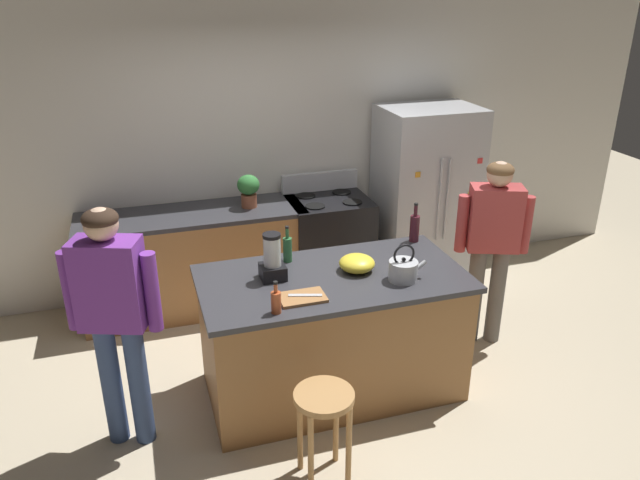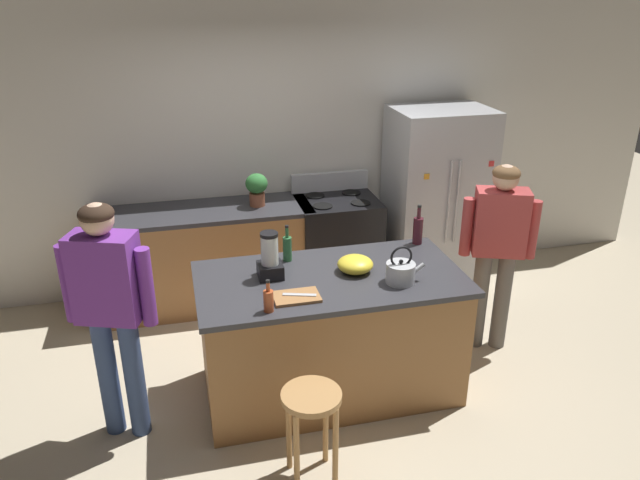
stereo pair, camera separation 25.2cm
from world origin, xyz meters
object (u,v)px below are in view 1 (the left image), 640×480
at_px(blender_appliance, 272,260).
at_px(cutting_board, 302,297).
at_px(person_by_sink_right, 492,237).
at_px(stove_range, 328,244).
at_px(mixing_bowl, 357,263).
at_px(chef_knife, 305,295).
at_px(person_by_island_left, 114,308).
at_px(bottle_cooking_sauce, 276,301).
at_px(potted_plant, 248,189).
at_px(kitchen_island, 332,334).
at_px(tea_kettle, 403,270).
at_px(bottle_wine, 415,227).
at_px(bar_stool, 324,413).
at_px(bottle_olive_oil, 287,249).
at_px(refrigerator, 425,196).

xyz_separation_m(blender_appliance, cutting_board, (0.11, -0.34, -0.13)).
bearing_deg(person_by_sink_right, stove_range, 127.25).
xyz_separation_m(mixing_bowl, chef_knife, (-0.46, -0.28, -0.03)).
relative_size(person_by_island_left, bottle_cooking_sauce, 7.64).
height_order(stove_range, potted_plant, potted_plant).
bearing_deg(kitchen_island, tea_kettle, -24.29).
bearing_deg(potted_plant, blender_appliance, -94.99).
bearing_deg(bottle_wine, tea_kettle, -121.68).
relative_size(person_by_sink_right, bottle_cooking_sauce, 7.27).
xyz_separation_m(bar_stool, cutting_board, (0.04, 0.59, 0.46)).
relative_size(cutting_board, chef_knife, 1.36).
xyz_separation_m(bottle_cooking_sauce, tea_kettle, (0.94, 0.17, 0.00)).
distance_m(mixing_bowl, cutting_board, 0.56).
xyz_separation_m(kitchen_island, person_by_island_left, (-1.45, -0.12, 0.53)).
xyz_separation_m(potted_plant, bottle_cooking_sauce, (-0.22, -1.92, -0.09)).
height_order(potted_plant, bottle_olive_oil, potted_plant).
height_order(person_by_island_left, cutting_board, person_by_island_left).
xyz_separation_m(kitchen_island, bar_stool, (-0.34, -0.84, 0.02)).
distance_m(person_by_island_left, mixing_bowl, 1.65).
bearing_deg(blender_appliance, stove_range, 58.53).
xyz_separation_m(person_by_sink_right, chef_knife, (-1.71, -0.51, 0.01)).
relative_size(person_by_island_left, bottle_olive_oil, 5.98).
height_order(kitchen_island, cutting_board, cutting_board).
bearing_deg(tea_kettle, chef_knife, -175.81).
relative_size(kitchen_island, person_by_island_left, 1.13).
height_order(mixing_bowl, chef_knife, mixing_bowl).
bearing_deg(cutting_board, chef_knife, 0.00).
distance_m(potted_plant, blender_appliance, 1.46).
distance_m(blender_appliance, bottle_olive_oil, 0.29).
bearing_deg(bottle_cooking_sauce, tea_kettle, 10.46).
height_order(bottle_olive_oil, cutting_board, bottle_olive_oil).
bearing_deg(mixing_bowl, cutting_board, -149.73).
relative_size(refrigerator, bar_stool, 2.77).
distance_m(kitchen_island, bottle_cooking_sauce, 0.83).
relative_size(mixing_bowl, tea_kettle, 0.92).
xyz_separation_m(stove_range, person_by_island_left, (-1.92, -1.65, 0.52)).
distance_m(refrigerator, bar_stool, 2.97).
xyz_separation_m(person_by_sink_right, bottle_olive_oil, (-1.67, 0.07, 0.09)).
distance_m(bar_stool, cutting_board, 0.75).
relative_size(person_by_sink_right, tea_kettle, 5.70).
height_order(bottle_olive_oil, bottle_wine, bottle_wine).
distance_m(person_by_sink_right, blender_appliance, 1.85).
distance_m(bottle_wine, cutting_board, 1.28).
bearing_deg(potted_plant, kitchen_island, -79.80).
relative_size(refrigerator, mixing_bowl, 6.89).
bearing_deg(kitchen_island, stove_range, 72.85).
bearing_deg(person_by_sink_right, cutting_board, -163.49).
bearing_deg(bottle_olive_oil, person_by_island_left, -159.62).
height_order(tea_kettle, cutting_board, tea_kettle).
xyz_separation_m(person_by_island_left, bottle_olive_oil, (1.21, 0.45, 0.04)).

